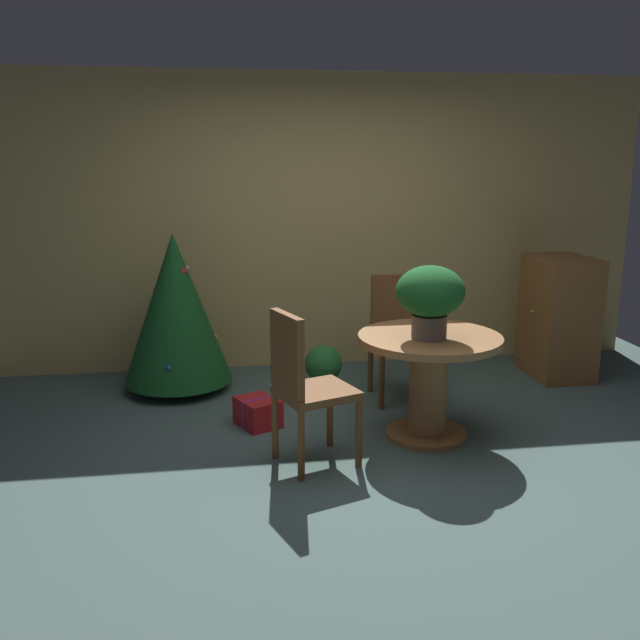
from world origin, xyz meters
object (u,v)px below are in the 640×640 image
(wooden_chair_left, at_px, (304,383))
(holiday_tree, at_px, (176,308))
(potted_plant, at_px, (323,367))
(round_dining_table, at_px, (429,371))
(wooden_chair_far, at_px, (397,331))
(wooden_cabinet, at_px, (559,317))
(flower_vase, at_px, (430,295))
(gift_box_red, at_px, (258,412))

(wooden_chair_left, relative_size, holiday_tree, 0.76)
(holiday_tree, bearing_deg, potted_plant, -13.86)
(round_dining_table, bearing_deg, wooden_chair_far, 90.00)
(wooden_chair_far, xyz_separation_m, wooden_cabinet, (1.53, 0.31, -0.01))
(wooden_cabinet, bearing_deg, flower_vase, -141.61)
(wooden_chair_far, height_order, holiday_tree, holiday_tree)
(gift_box_red, bearing_deg, potted_plant, 46.83)
(flower_vase, bearing_deg, round_dining_table, 66.32)
(wooden_chair_left, bearing_deg, gift_box_red, 109.61)
(wooden_chair_left, height_order, potted_plant, wooden_chair_left)
(round_dining_table, distance_m, potted_plant, 1.16)
(wooden_chair_left, xyz_separation_m, wooden_cabinet, (2.42, 1.49, -0.02))
(flower_vase, relative_size, wooden_cabinet, 0.46)
(wooden_cabinet, bearing_deg, wooden_chair_left, -148.41)
(round_dining_table, bearing_deg, holiday_tree, 143.80)
(wooden_chair_left, xyz_separation_m, potted_plant, (0.32, 1.31, -0.32))
(wooden_chair_far, height_order, wooden_cabinet, wooden_cabinet)
(flower_vase, distance_m, holiday_tree, 2.20)
(round_dining_table, bearing_deg, potted_plant, 120.07)
(wooden_chair_far, bearing_deg, wooden_chair_left, -127.03)
(potted_plant, bearing_deg, flower_vase, -62.97)
(round_dining_table, xyz_separation_m, wooden_chair_left, (-0.89, -0.32, 0.07))
(holiday_tree, relative_size, wooden_cabinet, 1.23)
(flower_vase, height_order, wooden_chair_left, flower_vase)
(flower_vase, height_order, holiday_tree, holiday_tree)
(round_dining_table, bearing_deg, wooden_cabinet, 37.30)
(holiday_tree, xyz_separation_m, potted_plant, (1.17, -0.29, -0.47))
(holiday_tree, relative_size, gift_box_red, 3.37)
(round_dining_table, height_order, gift_box_red, round_dining_table)
(round_dining_table, bearing_deg, flower_vase, -113.68)
(gift_box_red, xyz_separation_m, wooden_cabinet, (2.67, 0.79, 0.43))
(holiday_tree, bearing_deg, flower_vase, -38.20)
(wooden_chair_far, xyz_separation_m, potted_plant, (-0.57, 0.13, -0.32))
(round_dining_table, xyz_separation_m, wooden_cabinet, (1.53, 1.16, 0.05))
(wooden_chair_far, xyz_separation_m, holiday_tree, (-1.74, 0.41, 0.15))
(wooden_chair_far, bearing_deg, flower_vase, -91.93)
(flower_vase, distance_m, potted_plant, 1.42)
(holiday_tree, bearing_deg, gift_box_red, -56.42)
(holiday_tree, relative_size, potted_plant, 3.22)
(round_dining_table, distance_m, holiday_tree, 2.16)
(round_dining_table, height_order, flower_vase, flower_vase)
(wooden_chair_far, bearing_deg, potted_plant, 167.60)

